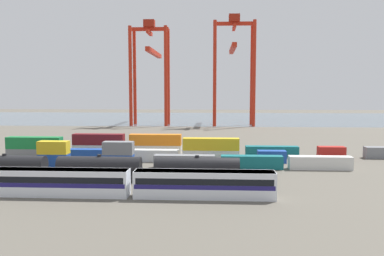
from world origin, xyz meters
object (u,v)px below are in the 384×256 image
passenger_train (132,182)px  shipping_container_7 (35,154)px  shipping_container_0 (54,160)px  shipping_container_13 (272,157)px  shipping_container_11 (211,156)px  shipping_container_5 (252,162)px  shipping_container_15 (99,150)px  gantry_crane_west (151,62)px  freight_tank_row (100,168)px  shipping_container_17 (156,151)px  gantry_crane_central (234,60)px

passenger_train → shipping_container_7: passenger_train is taller
shipping_container_0 → shipping_container_13: bearing=8.7°
shipping_container_0 → passenger_train: bearing=-46.4°
shipping_container_13 → shipping_container_11: bearing=180.0°
passenger_train → shipping_container_5: bearing=48.2°
shipping_container_5 → shipping_container_11: bearing=139.7°
shipping_container_15 → gantry_crane_west: bearing=91.1°
shipping_container_5 → shipping_container_7: 47.62m
shipping_container_0 → shipping_container_11: (31.83, 6.86, 0.00)m
shipping_container_7 → shipping_container_13: bearing=0.0°
shipping_container_0 → shipping_container_5: bearing=0.0°
passenger_train → gantry_crane_west: size_ratio=0.88×
shipping_container_0 → shipping_container_11: same height
freight_tank_row → shipping_container_17: 26.14m
gantry_crane_central → gantry_crane_west: bearing=178.9°
freight_tank_row → gantry_crane_central: size_ratio=0.97×
shipping_container_7 → shipping_container_5: bearing=-8.3°
shipping_container_5 → shipping_container_13: same height
shipping_container_7 → gantry_crane_central: bearing=62.9°
freight_tank_row → shipping_container_0: size_ratio=7.89×
shipping_container_0 → freight_tank_row: bearing=-42.3°
shipping_container_5 → gantry_crane_west: 111.84m
passenger_train → shipping_container_7: bearing=134.3°
passenger_train → shipping_container_13: passenger_train is taller
shipping_container_13 → shipping_container_0: bearing=-171.3°
shipping_container_17 → gantry_crane_west: (-15.29, 88.45, 27.18)m
passenger_train → shipping_container_15: size_ratio=3.41×
freight_tank_row → shipping_container_11: (18.90, 18.61, -0.86)m
passenger_train → shipping_container_7: 39.80m
gantry_crane_west → gantry_crane_central: gantry_crane_central is taller
shipping_container_7 → shipping_container_15: same height
shipping_container_5 → shipping_container_13: size_ratio=2.00×
shipping_container_7 → shipping_container_0: bearing=-43.6°
shipping_container_11 → gantry_crane_central: (9.40, 94.56, 28.25)m
shipping_container_5 → gantry_crane_west: gantry_crane_west is taller
shipping_container_13 → gantry_crane_west: size_ratio=0.13×
freight_tank_row → gantry_crane_west: bearing=94.8°
freight_tank_row → shipping_container_5: freight_tank_row is taller
shipping_container_0 → gantry_crane_west: 105.79m
shipping_container_11 → shipping_container_15: (-26.65, 6.86, 0.00)m
freight_tank_row → gantry_crane_west: 117.31m
shipping_container_7 → gantry_crane_central: gantry_crane_central is taller
shipping_container_11 → shipping_container_17: (-13.08, 6.86, 0.00)m
shipping_container_5 → gantry_crane_central: 105.29m
passenger_train → gantry_crane_west: 127.73m
shipping_container_7 → shipping_container_11: same height
passenger_train → freight_tank_row: size_ratio=0.87×
shipping_container_11 → passenger_train: bearing=-111.5°
shipping_container_13 → gantry_crane_central: 98.76m
shipping_container_0 → shipping_container_17: (18.75, 13.73, 0.00)m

